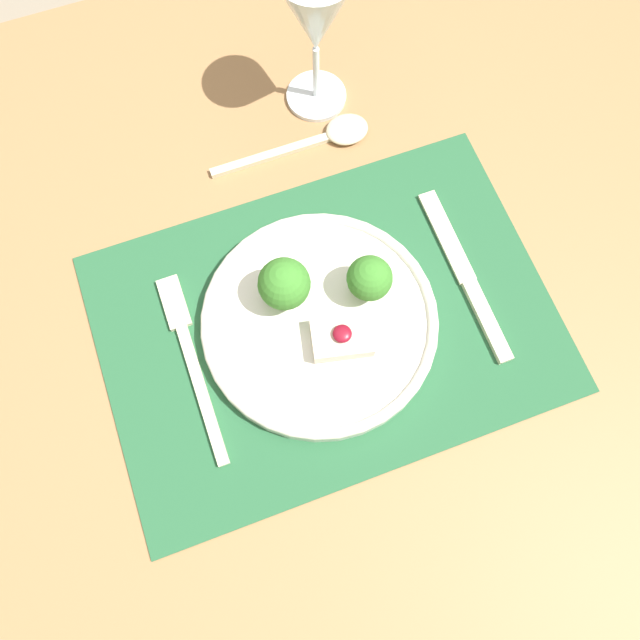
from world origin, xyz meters
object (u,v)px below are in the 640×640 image
at_px(fork, 190,353).
at_px(spoon, 329,135).
at_px(knife, 470,285).
at_px(wine_glass_near, 316,19).
at_px(dinner_plate, 320,318).

xyz_separation_m(fork, spoon, (0.23, 0.20, 0.00)).
bearing_deg(spoon, knife, -71.86).
bearing_deg(fork, wine_glass_near, 50.19).
height_order(dinner_plate, wine_glass_near, wine_glass_near).
bearing_deg(knife, spoon, 106.23).
bearing_deg(dinner_plate, fork, 173.90).
xyz_separation_m(knife, spoon, (-0.08, 0.24, 0.00)).
bearing_deg(knife, wine_glass_near, 101.47).
height_order(spoon, wine_glass_near, wine_glass_near).
height_order(fork, wine_glass_near, wine_glass_near).
distance_m(knife, spoon, 0.25).
relative_size(spoon, wine_glass_near, 1.10).
relative_size(dinner_plate, fork, 1.18).
bearing_deg(wine_glass_near, spoon, -95.75).
xyz_separation_m(dinner_plate, fork, (-0.14, 0.02, -0.01)).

